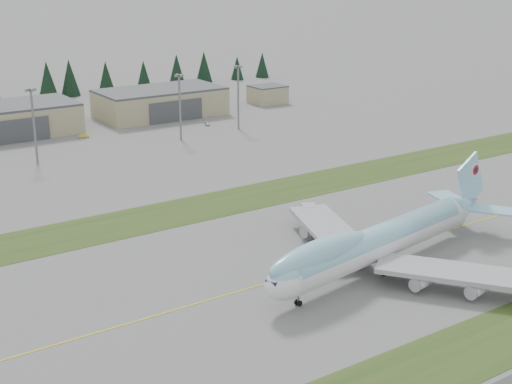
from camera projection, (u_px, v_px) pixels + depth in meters
ground at (299, 274)px, 139.34m from camera, size 7000.00×7000.00×0.00m
grass_strip_near at (448, 360)px, 109.32m from camera, size 400.00×14.00×0.08m
grass_strip_far at (188, 210)px, 174.90m from camera, size 400.00×18.00×0.08m
taxiway_line_main at (299, 274)px, 139.34m from camera, size 400.00×0.40×0.02m
boeing_747_freighter at (379, 241)px, 139.43m from camera, size 69.47×58.98×18.22m
hangar_center at (5, 120)px, 248.17m from camera, size 48.00×26.60×10.80m
hangar_right at (160, 102)px, 279.92m from camera, size 48.00×26.60×10.80m
control_shed at (268, 94)px, 305.38m from camera, size 14.00×12.00×7.60m
floodlight_masts at (15, 112)px, 209.83m from camera, size 159.15×8.21×23.79m
service_vehicle_b at (84, 138)px, 246.65m from camera, size 3.90×2.65×1.21m
service_vehicle_c at (207, 125)px, 265.13m from camera, size 2.62×4.12×1.11m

